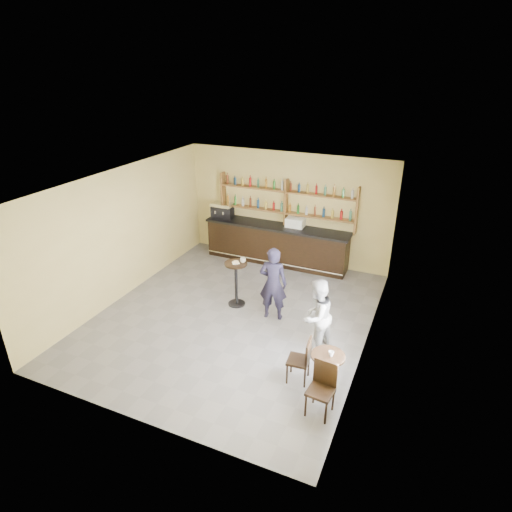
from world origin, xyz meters
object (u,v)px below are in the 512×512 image
at_px(cafe_table, 327,372).
at_px(pastry_case, 295,223).
at_px(pedestal_table, 236,284).
at_px(chair_south, 320,391).
at_px(chair_west, 298,360).
at_px(man_main, 273,284).
at_px(patron_second, 317,316).
at_px(bar_counter, 277,244).
at_px(espresso_machine, 222,210).

bearing_deg(cafe_table, pastry_case, 115.42).
height_order(pedestal_table, chair_south, pedestal_table).
xyz_separation_m(pedestal_table, chair_west, (2.24, -1.99, -0.11)).
relative_size(pastry_case, cafe_table, 0.67).
bearing_deg(man_main, patron_second, 138.99).
height_order(bar_counter, espresso_machine, espresso_machine).
bearing_deg(patron_second, pedestal_table, -92.98).
bearing_deg(chair_west, pastry_case, -165.32).
bearing_deg(chair_west, patron_second, 173.78).
bearing_deg(chair_south, espresso_machine, 136.55).
distance_m(bar_counter, chair_west, 5.14).
relative_size(pedestal_table, man_main, 0.64).
bearing_deg(bar_counter, pedestal_table, -90.32).
xyz_separation_m(bar_counter, chair_south, (2.83, -5.28, -0.09)).
xyz_separation_m(bar_counter, chair_west, (2.23, -4.63, -0.12)).
relative_size(chair_south, patron_second, 0.61).
height_order(espresso_machine, chair_south, espresso_machine).
bearing_deg(man_main, chair_west, 114.88).
height_order(espresso_machine, pedestal_table, espresso_machine).
distance_m(pastry_case, chair_west, 5.00).
height_order(espresso_machine, patron_second, espresso_machine).
height_order(pedestal_table, patron_second, patron_second).
xyz_separation_m(cafe_table, chair_south, (0.05, -0.60, 0.10)).
relative_size(cafe_table, chair_west, 0.85).
bearing_deg(pastry_case, espresso_machine, -174.82).
relative_size(cafe_table, patron_second, 0.48).
distance_m(chair_south, patron_second, 1.82).
height_order(bar_counter, chair_west, bar_counter).
xyz_separation_m(pastry_case, cafe_table, (2.22, -4.68, -0.92)).
bearing_deg(man_main, espresso_machine, -54.87).
bearing_deg(cafe_table, espresso_machine, 134.01).
relative_size(bar_counter, chair_west, 4.69).
bearing_deg(chair_south, patron_second, 114.64).
bearing_deg(chair_west, chair_south, 37.51).
bearing_deg(chair_south, bar_counter, 123.81).
relative_size(pedestal_table, cafe_table, 1.46).
distance_m(pastry_case, man_main, 2.89).
distance_m(cafe_table, chair_south, 0.61).
distance_m(pedestal_table, chair_west, 3.00).
bearing_deg(chair_south, pastry_case, 118.96).
bearing_deg(chair_south, pedestal_table, 142.77).
bearing_deg(pedestal_table, patron_second, -22.77).
bearing_deg(man_main, pedestal_table, -18.97).
xyz_separation_m(chair_west, chair_south, (0.60, -0.65, 0.03)).
distance_m(bar_counter, espresso_machine, 1.92).
bearing_deg(espresso_machine, patron_second, -47.50).
relative_size(espresso_machine, chair_west, 0.68).
bearing_deg(chair_west, espresso_machine, -144.58).
bearing_deg(patron_second, chair_west, 18.77).
relative_size(espresso_machine, pastry_case, 1.20).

